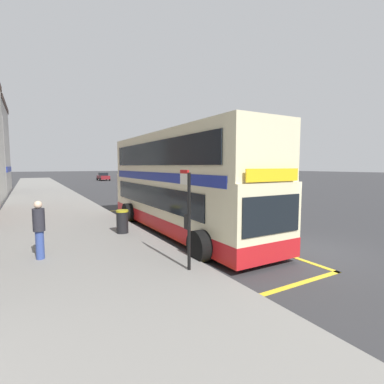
# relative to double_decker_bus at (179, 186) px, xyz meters

# --- Properties ---
(ground_plane) EXTENTS (260.00, 260.00, 0.00)m
(ground_plane) POSITION_rel_double_decker_bus_xyz_m (2.46, 27.05, -2.07)
(ground_plane) COLOR #333335
(pavement_near) EXTENTS (6.00, 76.00, 0.14)m
(pavement_near) POSITION_rel_double_decker_bus_xyz_m (-4.54, 27.05, -2.00)
(pavement_near) COLOR gray
(pavement_near) RESTS_ON ground
(double_decker_bus) EXTENTS (3.19, 11.47, 4.40)m
(double_decker_bus) POSITION_rel_double_decker_bus_xyz_m (0.00, 0.00, 0.00)
(double_decker_bus) COLOR beige
(double_decker_bus) RESTS_ON ground
(bus_bay_markings) EXTENTS (3.14, 14.17, 0.01)m
(bus_bay_markings) POSITION_rel_double_decker_bus_xyz_m (0.02, 0.25, -2.06)
(bus_bay_markings) COLOR yellow
(bus_bay_markings) RESTS_ON ground
(bus_stop_sign) EXTENTS (0.09, 0.51, 2.72)m
(bus_stop_sign) POSITION_rel_double_decker_bus_xyz_m (-2.17, -4.75, -0.33)
(bus_stop_sign) COLOR black
(bus_stop_sign) RESTS_ON pavement_near
(parked_car_maroon_far) EXTENTS (2.09, 4.20, 1.62)m
(parked_car_maroon_far) POSITION_rel_double_decker_bus_xyz_m (7.26, 47.44, -1.27)
(parked_car_maroon_far) COLOR maroon
(parked_car_maroon_far) RESTS_ON ground
(parked_car_silver_ahead) EXTENTS (2.09, 4.20, 1.62)m
(parked_car_silver_ahead) POSITION_rel_double_decker_bus_xyz_m (7.54, 27.55, -1.27)
(parked_car_silver_ahead) COLOR #B2B5BA
(parked_car_silver_ahead) RESTS_ON ground
(pedestrian_waiting_near_sign) EXTENTS (0.34, 0.34, 1.79)m
(pedestrian_waiting_near_sign) POSITION_rel_double_decker_bus_xyz_m (-5.66, -1.78, -0.95)
(pedestrian_waiting_near_sign) COLOR #33478C
(pedestrian_waiting_near_sign) RESTS_ON pavement_near
(litter_bin) EXTENTS (0.51, 0.51, 0.98)m
(litter_bin) POSITION_rel_double_decker_bus_xyz_m (-2.52, 0.30, -1.43)
(litter_bin) COLOR black
(litter_bin) RESTS_ON pavement_near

